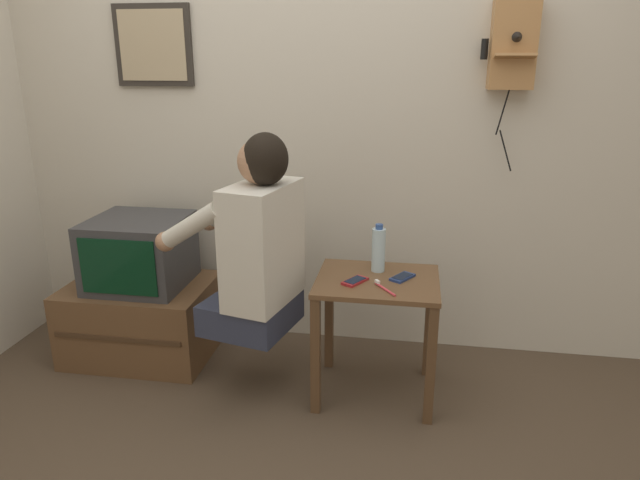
{
  "coord_description": "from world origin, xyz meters",
  "views": [
    {
      "loc": [
        0.45,
        -1.76,
        1.5
      ],
      "look_at": [
        0.08,
        0.53,
        0.75
      ],
      "focal_mm": 32.0,
      "sensor_mm": 36.0,
      "label": 1
    }
  ],
  "objects": [
    {
      "name": "toothbrush",
      "position": [
        0.36,
        0.46,
        0.57
      ],
      "size": [
        0.1,
        0.13,
        0.02
      ],
      "rotation": [
        0.0,
        0.0,
        0.62
      ],
      "color": "#D83F4C",
      "rests_on": "side_table"
    },
    {
      "name": "side_table",
      "position": [
        0.32,
        0.58,
        0.44
      ],
      "size": [
        0.54,
        0.45,
        0.57
      ],
      "color": "brown",
      "rests_on": "ground_plane"
    },
    {
      "name": "framed_picture",
      "position": [
        -0.87,
        1.08,
        1.55
      ],
      "size": [
        0.4,
        0.03,
        0.39
      ],
      "color": "#2D2823"
    },
    {
      "name": "cell_phone_held",
      "position": [
        0.23,
        0.52,
        0.57
      ],
      "size": [
        0.12,
        0.14,
        0.01
      ],
      "rotation": [
        0.0,
        0.0,
        -0.55
      ],
      "color": "maroon",
      "rests_on": "side_table"
    },
    {
      "name": "wall_back",
      "position": [
        0.0,
        1.12,
        1.27
      ],
      "size": [
        6.8,
        0.05,
        2.55
      ],
      "color": "beige",
      "rests_on": "ground_plane"
    },
    {
      "name": "tv_stand",
      "position": [
        -0.9,
        0.75,
        0.19
      ],
      "size": [
        0.72,
        0.53,
        0.39
      ],
      "color": "brown",
      "rests_on": "ground_plane"
    },
    {
      "name": "cell_phone_spare",
      "position": [
        0.43,
        0.6,
        0.57
      ],
      "size": [
        0.12,
        0.14,
        0.01
      ],
      "rotation": [
        0.0,
        0.0,
        -0.56
      ],
      "color": "navy",
      "rests_on": "side_table"
    },
    {
      "name": "person",
      "position": [
        -0.2,
        0.51,
        0.72
      ],
      "size": [
        0.61,
        0.52,
        0.89
      ],
      "rotation": [
        0.0,
        0.0,
        1.34
      ],
      "color": "#2D3347",
      "rests_on": "ground_plane"
    },
    {
      "name": "wall_phone_antique",
      "position": [
        0.87,
        1.04,
        1.55
      ],
      "size": [
        0.24,
        0.19,
        0.81
      ],
      "color": "#AD7A47"
    },
    {
      "name": "water_bottle",
      "position": [
        0.32,
        0.68,
        0.67
      ],
      "size": [
        0.06,
        0.06,
        0.22
      ],
      "color": "silver",
      "rests_on": "side_table"
    },
    {
      "name": "ground_plane",
      "position": [
        0.0,
        0.0,
        0.0
      ],
      "size": [
        14.0,
        14.0,
        0.0
      ],
      "primitive_type": "plane",
      "color": "#4C3D2D"
    },
    {
      "name": "television",
      "position": [
        -0.88,
        0.75,
        0.56
      ],
      "size": [
        0.46,
        0.45,
        0.35
      ],
      "color": "#38383A",
      "rests_on": "tv_stand"
    }
  ]
}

